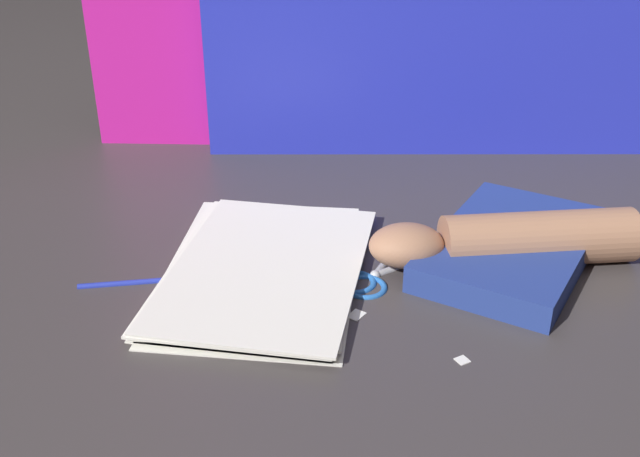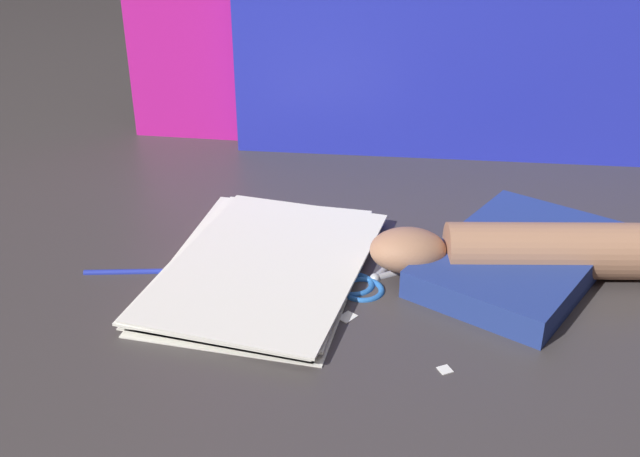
# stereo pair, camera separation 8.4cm
# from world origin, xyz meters

# --- Properties ---
(ground_plane) EXTENTS (6.00, 6.00, 0.00)m
(ground_plane) POSITION_xyz_m (0.00, 0.00, 0.00)
(ground_plane) COLOR #3D3838
(backdrop_panel_center) EXTENTS (0.76, 0.12, 0.47)m
(backdrop_panel_center) POSITION_xyz_m (0.14, 0.46, 0.24)
(backdrop_panel_center) COLOR #2833D1
(backdrop_panel_center) RESTS_ON ground_plane
(paper_stack) EXTENTS (0.23, 0.33, 0.02)m
(paper_stack) POSITION_xyz_m (-0.07, 0.04, 0.01)
(paper_stack) COLOR white
(paper_stack) RESTS_ON ground_plane
(book_closed) EXTENTS (0.25, 0.31, 0.03)m
(book_closed) POSITION_xyz_m (0.21, 0.11, 0.02)
(book_closed) COLOR navy
(book_closed) RESTS_ON ground_plane
(scissors) EXTENTS (0.14, 0.15, 0.01)m
(scissors) POSITION_xyz_m (0.05, 0.05, 0.00)
(scissors) COLOR silver
(scissors) RESTS_ON ground_plane
(hand_forearm) EXTENTS (0.32, 0.14, 0.06)m
(hand_forearm) POSITION_xyz_m (0.20, 0.10, 0.03)
(hand_forearm) COLOR #A87556
(hand_forearm) RESTS_ON ground_plane
(paper_scrap_near) EXTENTS (0.02, 0.02, 0.00)m
(paper_scrap_near) POSITION_xyz_m (0.04, -0.03, 0.00)
(paper_scrap_near) COLOR white
(paper_scrap_near) RESTS_ON ground_plane
(paper_scrap_mid) EXTENTS (0.02, 0.02, 0.00)m
(paper_scrap_mid) POSITION_xyz_m (0.15, -0.09, 0.00)
(paper_scrap_mid) COLOR white
(paper_scrap_mid) RESTS_ON ground_plane
(pen) EXTENTS (0.13, 0.04, 0.01)m
(pen) POSITION_xyz_m (-0.21, 0.01, 0.00)
(pen) COLOR #2333B2
(pen) RESTS_ON ground_plane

